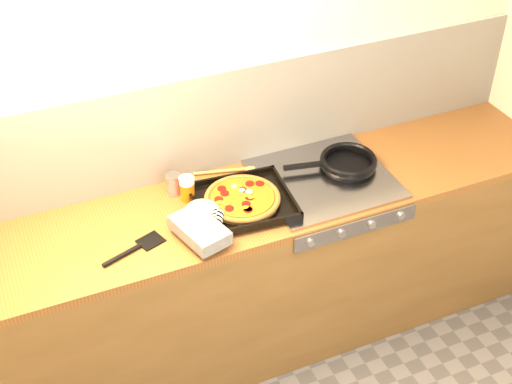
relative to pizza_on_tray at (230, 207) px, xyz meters
name	(u,v)px	position (x,y,z in m)	size (l,w,h in m)	color
room_shell	(209,124)	(0.04, 0.35, 0.20)	(3.20, 3.20, 3.20)	white
counter_run	(235,277)	(0.04, 0.06, -0.50)	(3.20, 0.62, 0.90)	brown
stovetop	(324,179)	(0.49, 0.06, -0.04)	(0.60, 0.56, 0.02)	#97979D
pizza_on_tray	(230,207)	(0.00, 0.00, 0.00)	(0.58, 0.48, 0.07)	black
frying_pan	(347,162)	(0.63, 0.10, -0.01)	(0.47, 0.32, 0.04)	black
tomato_can	(174,184)	(-0.17, 0.25, 0.00)	(0.09, 0.09, 0.10)	#9E0C16
juice_glass	(187,188)	(-0.13, 0.18, 0.01)	(0.08, 0.08, 0.12)	orange
wooden_spoon	(231,170)	(0.12, 0.29, -0.04)	(0.30, 0.10, 0.02)	#AA8848
black_spatula	(134,249)	(-0.45, -0.06, -0.04)	(0.28, 0.14, 0.02)	black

